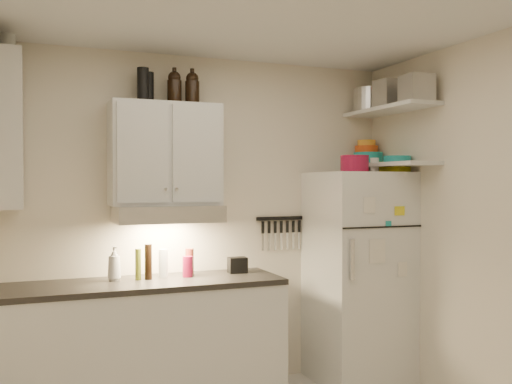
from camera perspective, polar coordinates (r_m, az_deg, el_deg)
name	(u,v)px	position (r m, az deg, el deg)	size (l,w,h in m)	color
back_wall	(198,223)	(4.52, -5.83, -3.07)	(3.20, 0.02, 2.60)	beige
right_wall	(503,231)	(4.02, 23.45, -3.64)	(0.02, 3.00, 2.60)	beige
base_cabinet	(135,350)	(4.25, -12.03, -15.16)	(2.10, 0.60, 0.88)	silver
countertop	(135,284)	(4.14, -12.05, -9.03)	(2.10, 0.62, 0.04)	black
upper_cabinet	(165,154)	(4.27, -9.08, 3.74)	(0.80, 0.33, 0.75)	silver
range_hood	(167,214)	(4.20, -8.87, -2.15)	(0.76, 0.46, 0.12)	silver
fridge	(358,277)	(4.76, 10.19, -8.34)	(0.70, 0.68, 1.70)	silver
shelf_hi	(389,110)	(4.73, 13.19, 8.01)	(0.30, 0.95, 0.03)	silver
shelf_lo	(389,165)	(4.69, 13.17, 2.68)	(0.30, 0.95, 0.03)	silver
knife_strip	(280,218)	(4.73, 2.44, -2.64)	(0.42, 0.02, 0.03)	black
dutch_oven	(355,164)	(4.48, 9.82, 2.82)	(0.22, 0.22, 0.13)	maroon
book_stack	(394,167)	(4.76, 13.64, 2.44)	(0.20, 0.25, 0.08)	yellow
spice_jar	(375,165)	(4.66, 11.78, 2.66)	(0.07, 0.07, 0.11)	silver
stock_pot	(370,101)	(5.01, 11.33, 8.96)	(0.28, 0.28, 0.20)	silver
tin_a	(390,94)	(4.75, 13.29, 9.50)	(0.22, 0.20, 0.22)	#AAAAAD
tin_b	(417,88)	(4.45, 15.77, 9.93)	(0.20, 0.20, 0.20)	#AAAAAD
bowl_teal	(368,158)	(4.97, 11.16, 3.33)	(0.25, 0.25, 0.10)	teal
bowl_orange	(367,149)	(5.02, 10.99, 4.21)	(0.20, 0.20, 0.06)	#DA4814
bowl_yellow	(367,143)	(5.02, 10.99, 4.84)	(0.15, 0.15, 0.05)	orange
plates	(397,159)	(4.69, 13.94, 3.19)	(0.22, 0.22, 0.05)	teal
growler_a	(174,87)	(4.35, -8.17, 10.32)	(0.11, 0.11, 0.25)	black
growler_b	(192,88)	(4.39, -6.39, 10.27)	(0.11, 0.11, 0.26)	black
thermos_a	(148,88)	(4.37, -10.72, 10.17)	(0.08, 0.08, 0.23)	black
thermos_b	(143,85)	(4.27, -11.24, 10.46)	(0.09, 0.09, 0.25)	black
side_jar	(7,45)	(4.24, -23.67, 13.29)	(0.12, 0.12, 0.16)	silver
soap_bottle	(114,262)	(4.20, -13.99, -6.77)	(0.10, 0.10, 0.27)	silver
pepper_mill	(190,262)	(4.33, -6.67, -6.97)	(0.06, 0.06, 0.20)	maroon
oil_bottle	(138,264)	(4.19, -11.71, -7.10)	(0.04, 0.04, 0.22)	#616B1A
vinegar_bottle	(148,262)	(4.19, -10.71, -6.87)	(0.05, 0.05, 0.25)	black
clear_bottle	(163,263)	(4.28, -9.26, -7.03)	(0.07, 0.07, 0.21)	silver
red_jar	(188,267)	(4.27, -6.86, -7.41)	(0.08, 0.08, 0.15)	maroon
caddy	(237,265)	(4.43, -1.87, -7.31)	(0.14, 0.10, 0.12)	black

